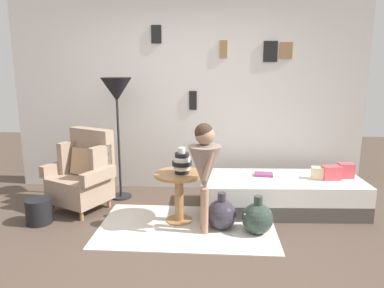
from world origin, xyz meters
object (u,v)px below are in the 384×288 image
(armchair, at_px, (84,174))
(daybed, at_px, (281,194))
(person_child, at_px, (205,164))
(demijohn_near, at_px, (221,214))
(floor_lamp, at_px, (117,95))
(side_table, at_px, (179,187))
(magazine_basket, at_px, (39,211))
(demijohn_far, at_px, (257,218))
(book_on_daybed, at_px, (264,174))
(vase_striped, at_px, (182,163))

(armchair, height_order, daybed, armchair)
(person_child, relative_size, demijohn_near, 2.87)
(armchair, relative_size, floor_lamp, 0.62)
(side_table, bearing_deg, daybed, 19.55)
(demijohn_near, distance_m, magazine_basket, 2.02)
(demijohn_far, xyz_separation_m, magazine_basket, (-2.40, 0.09, -0.03))
(demijohn_far, bearing_deg, floor_lamp, 150.78)
(daybed, distance_m, book_on_daybed, 0.31)
(vase_striped, relative_size, demijohn_near, 0.71)
(side_table, relative_size, person_child, 0.49)
(floor_lamp, height_order, demijohn_far, floor_lamp)
(magazine_basket, bearing_deg, demijohn_near, -0.12)
(demijohn_far, bearing_deg, armchair, 164.73)
(vase_striped, xyz_separation_m, magazine_basket, (-1.59, -0.15, -0.55))
(daybed, distance_m, demijohn_far, 0.75)
(side_table, xyz_separation_m, book_on_daybed, (0.99, 0.51, 0.01))
(daybed, xyz_separation_m, person_child, (-0.90, -0.67, 0.55))
(side_table, xyz_separation_m, vase_striped, (0.03, -0.00, 0.29))
(armchair, bearing_deg, demijohn_far, -15.27)
(vase_striped, relative_size, magazine_basket, 1.03)
(person_child, relative_size, magazine_basket, 4.15)
(vase_striped, bearing_deg, magazine_basket, -174.61)
(armchair, relative_size, demijohn_near, 2.39)
(person_child, xyz_separation_m, book_on_daybed, (0.70, 0.76, -0.33))
(demijohn_far, height_order, magazine_basket, demijohn_far)
(floor_lamp, bearing_deg, magazine_basket, -128.91)
(side_table, height_order, book_on_daybed, side_table)
(floor_lamp, xyz_separation_m, person_child, (1.15, -0.96, -0.62))
(demijohn_near, bearing_deg, floor_lamp, 146.86)
(side_table, relative_size, demijohn_near, 1.40)
(armchair, bearing_deg, side_table, -14.78)
(floor_lamp, bearing_deg, person_child, -39.86)
(vase_striped, distance_m, demijohn_far, 0.99)
(person_child, bearing_deg, magazine_basket, 177.06)
(armchair, relative_size, person_child, 0.83)
(demijohn_near, bearing_deg, side_table, 161.54)
(armchair, distance_m, book_on_daybed, 2.19)
(floor_lamp, distance_m, demijohn_far, 2.28)
(book_on_daybed, relative_size, demijohn_near, 0.54)
(armchair, distance_m, vase_striped, 1.29)
(armchair, distance_m, magazine_basket, 0.66)
(armchair, xyz_separation_m, book_on_daybed, (2.19, 0.20, -0.02))
(magazine_basket, bearing_deg, demijohn_far, -2.11)
(side_table, bearing_deg, demijohn_near, -18.46)
(side_table, bearing_deg, demijohn_far, -15.97)
(vase_striped, bearing_deg, demijohn_near, -19.38)
(side_table, distance_m, book_on_daybed, 1.12)
(person_child, bearing_deg, demijohn_near, 26.51)
(daybed, distance_m, person_child, 1.25)
(book_on_daybed, bearing_deg, demijohn_far, -101.12)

